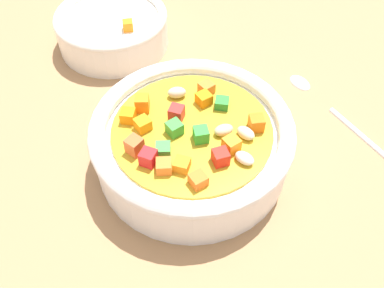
# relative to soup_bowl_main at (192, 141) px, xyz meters

# --- Properties ---
(ground_plane) EXTENTS (1.40, 1.40, 0.02)m
(ground_plane) POSITION_rel_soup_bowl_main_xyz_m (0.00, -0.00, -0.04)
(ground_plane) COLOR #9E754F
(soup_bowl_main) EXTENTS (0.21, 0.21, 0.07)m
(soup_bowl_main) POSITION_rel_soup_bowl_main_xyz_m (0.00, 0.00, 0.00)
(soup_bowl_main) COLOR white
(soup_bowl_main) RESTS_ON ground_plane
(spoon) EXTENTS (0.15, 0.13, 0.01)m
(spoon) POSITION_rel_soup_bowl_main_xyz_m (0.12, -0.15, -0.03)
(spoon) COLOR silver
(spoon) RESTS_ON ground_plane
(side_bowl_small) EXTENTS (0.16, 0.16, 0.06)m
(side_bowl_small) POSITION_rel_soup_bowl_main_xyz_m (0.19, 0.15, -0.01)
(side_bowl_small) COLOR white
(side_bowl_small) RESTS_ON ground_plane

